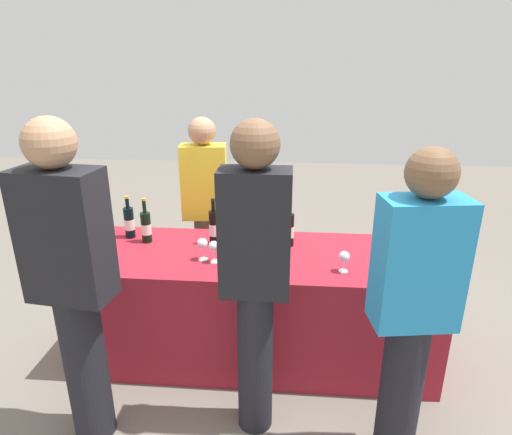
# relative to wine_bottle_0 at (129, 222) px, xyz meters

# --- Properties ---
(ground_plane) EXTENTS (12.00, 12.00, 0.00)m
(ground_plane) POSITION_rel_wine_bottle_0_xyz_m (0.91, -0.20, -0.87)
(ground_plane) COLOR slate
(tasting_table) EXTENTS (2.30, 0.80, 0.76)m
(tasting_table) POSITION_rel_wine_bottle_0_xyz_m (0.91, -0.20, -0.49)
(tasting_table) COLOR maroon
(tasting_table) RESTS_ON ground_plane
(wine_bottle_0) EXTENTS (0.07, 0.07, 0.31)m
(wine_bottle_0) POSITION_rel_wine_bottle_0_xyz_m (0.00, 0.00, 0.00)
(wine_bottle_0) COLOR black
(wine_bottle_0) RESTS_ON tasting_table
(wine_bottle_1) EXTENTS (0.07, 0.07, 0.32)m
(wine_bottle_1) POSITION_rel_wine_bottle_0_xyz_m (0.14, -0.07, -0.00)
(wine_bottle_1) COLOR black
(wine_bottle_1) RESTS_ON tasting_table
(wine_bottle_2) EXTENTS (0.07, 0.07, 0.33)m
(wine_bottle_2) POSITION_rel_wine_bottle_0_xyz_m (0.61, -0.07, 0.01)
(wine_bottle_2) COLOR black
(wine_bottle_2) RESTS_ON tasting_table
(wine_bottle_3) EXTENTS (0.07, 0.07, 0.33)m
(wine_bottle_3) POSITION_rel_wine_bottle_0_xyz_m (0.79, -0.05, 0.01)
(wine_bottle_3) COLOR black
(wine_bottle_3) RESTS_ON tasting_table
(wine_bottle_4) EXTENTS (0.07, 0.07, 0.30)m
(wine_bottle_4) POSITION_rel_wine_bottle_0_xyz_m (1.00, -0.05, -0.01)
(wine_bottle_4) COLOR black
(wine_bottle_4) RESTS_ON tasting_table
(wine_bottle_5) EXTENTS (0.07, 0.07, 0.31)m
(wine_bottle_5) POSITION_rel_wine_bottle_0_xyz_m (1.12, -0.05, 0.00)
(wine_bottle_5) COLOR black
(wine_bottle_5) RESTS_ON tasting_table
(wine_glass_0) EXTENTS (0.07, 0.07, 0.15)m
(wine_glass_0) POSITION_rel_wine_bottle_0_xyz_m (0.59, -0.32, -0.01)
(wine_glass_0) COLOR silver
(wine_glass_0) RESTS_ON tasting_table
(wine_glass_1) EXTENTS (0.07, 0.07, 0.14)m
(wine_glass_1) POSITION_rel_wine_bottle_0_xyz_m (0.66, -0.35, -0.01)
(wine_glass_1) COLOR silver
(wine_glass_1) RESTS_ON tasting_table
(wine_glass_2) EXTENTS (0.07, 0.07, 0.14)m
(wine_glass_2) POSITION_rel_wine_bottle_0_xyz_m (0.97, -0.30, -0.01)
(wine_glass_2) COLOR silver
(wine_glass_2) RESTS_ON tasting_table
(wine_glass_3) EXTENTS (0.07, 0.07, 0.13)m
(wine_glass_3) POSITION_rel_wine_bottle_0_xyz_m (1.45, -0.41, -0.02)
(wine_glass_3) COLOR silver
(wine_glass_3) RESTS_ON tasting_table
(server_pouring) EXTENTS (0.36, 0.22, 1.55)m
(server_pouring) POSITION_rel_wine_bottle_0_xyz_m (0.46, 0.43, -0.02)
(server_pouring) COLOR brown
(server_pouring) RESTS_ON ground_plane
(guest_0) EXTENTS (0.41, 0.26, 1.73)m
(guest_0) POSITION_rel_wine_bottle_0_xyz_m (0.08, -0.97, 0.07)
(guest_0) COLOR black
(guest_0) RESTS_ON ground_plane
(guest_1) EXTENTS (0.34, 0.23, 1.71)m
(guest_1) POSITION_rel_wine_bottle_0_xyz_m (0.96, -0.84, 0.08)
(guest_1) COLOR black
(guest_1) RESTS_ON ground_plane
(guest_2) EXTENTS (0.40, 0.26, 1.62)m
(guest_2) POSITION_rel_wine_bottle_0_xyz_m (1.69, -0.99, 0.02)
(guest_2) COLOR black
(guest_2) RESTS_ON ground_plane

